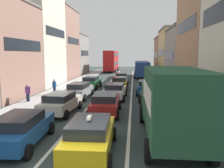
{
  "coord_description": "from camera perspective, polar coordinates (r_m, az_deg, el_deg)",
  "views": [
    {
      "loc": [
        1.92,
        -7.53,
        4.2
      ],
      "look_at": [
        0.0,
        12.0,
        1.6
      ],
      "focal_mm": 35.73,
      "sensor_mm": 36.0,
      "label": 1
    }
  ],
  "objects": [
    {
      "name": "building_row_left",
      "position": [
        31.61,
        -20.87,
        10.14
      ],
      "size": [
        7.2,
        43.9,
        13.66
      ],
      "rotation": [
        0.0,
        0.0,
        1.57
      ],
      "color": "gray",
      "rests_on": "ground"
    },
    {
      "name": "sedan_right_lane_behind_truck",
      "position": [
        17.97,
        10.31,
        -3.5
      ],
      "size": [
        2.14,
        4.34,
        1.49
      ],
      "rotation": [
        0.0,
        0.0,
        1.59
      ],
      "color": "black",
      "rests_on": "ground"
    },
    {
      "name": "pedestrian_mid_sidewalk",
      "position": [
        20.78,
        -20.76,
        -1.95
      ],
      "size": [
        0.53,
        0.34,
        1.66
      ],
      "rotation": [
        0.0,
        0.0,
        1.31
      ],
      "color": "#262D47",
      "rests_on": "ground"
    },
    {
      "name": "taxi_centre_lane_front",
      "position": [
        9.8,
        -5.62,
        -12.82
      ],
      "size": [
        2.15,
        4.34,
        1.66
      ],
      "rotation": [
        0.0,
        0.0,
        1.6
      ],
      "color": "yellow",
      "rests_on": "ground"
    },
    {
      "name": "building_row_right",
      "position": [
        28.42,
        22.19,
        8.78
      ],
      "size": [
        7.2,
        43.9,
        12.5
      ],
      "rotation": [
        0.0,
        0.0,
        -1.57
      ],
      "color": "#9E7556",
      "rests_on": "ground"
    },
    {
      "name": "sedan_left_lane_fourth",
      "position": [
        27.97,
        -5.34,
        0.53
      ],
      "size": [
        2.15,
        4.34,
        1.49
      ],
      "rotation": [
        0.0,
        0.0,
        1.55
      ],
      "color": "#19592D",
      "rests_on": "ground"
    },
    {
      "name": "sedan_left_lane_third",
      "position": [
        21.87,
        -8.39,
        -1.49
      ],
      "size": [
        2.25,
        4.39,
        1.49
      ],
      "rotation": [
        0.0,
        0.0,
        1.52
      ],
      "color": "gray",
      "rests_on": "ground"
    },
    {
      "name": "bus_mid_queue_primary",
      "position": [
        42.18,
        7.67,
        4.17
      ],
      "size": [
        2.88,
        10.52,
        2.9
      ],
      "rotation": [
        0.0,
        0.0,
        1.56
      ],
      "color": "navy",
      "rests_on": "ground"
    },
    {
      "name": "removalist_box_truck",
      "position": [
        11.06,
        14.8,
        -4.34
      ],
      "size": [
        2.76,
        7.73,
        3.58
      ],
      "rotation": [
        0.0,
        0.0,
        1.58
      ],
      "color": "#1E5933",
      "rests_on": "ground"
    },
    {
      "name": "pedestrian_far_sidewalk",
      "position": [
        24.0,
        -14.53,
        -0.49
      ],
      "size": [
        0.34,
        0.5,
        1.66
      ],
      "rotation": [
        0.0,
        0.0,
        5.87
      ],
      "color": "#262D47",
      "rests_on": "ground"
    },
    {
      "name": "sedan_centre_lane_second",
      "position": [
        15.86,
        -1.67,
        -4.85
      ],
      "size": [
        2.13,
        4.33,
        1.49
      ],
      "rotation": [
        0.0,
        0.0,
        1.59
      ],
      "color": "#A51E1E",
      "rests_on": "ground"
    },
    {
      "name": "coupe_centre_lane_fourth",
      "position": [
        27.29,
        1.86,
        0.39
      ],
      "size": [
        2.19,
        4.36,
        1.49
      ],
      "rotation": [
        0.0,
        0.0,
        1.61
      ],
      "color": "#B29319",
      "rests_on": "ground"
    },
    {
      "name": "lane_stripe_left",
      "position": [
        28.08,
        -1.86,
        -1.04
      ],
      "size": [
        0.16,
        60.0,
        0.01
      ],
      "primitive_type": "cube",
      "color": "silver",
      "rests_on": "ground"
    },
    {
      "name": "bus_far_queue_secondary",
      "position": [
        54.7,
        -0.17,
        6.12
      ],
      "size": [
        2.99,
        10.56,
        5.06
      ],
      "rotation": [
        0.0,
        0.0,
        1.55
      ],
      "color": "#B21919",
      "rests_on": "ground"
    },
    {
      "name": "hatchback_centre_lane_third",
      "position": [
        21.15,
        0.77,
        -1.71
      ],
      "size": [
        2.19,
        4.37,
        1.49
      ],
      "rotation": [
        0.0,
        0.0,
        1.53
      ],
      "color": "silver",
      "rests_on": "ground"
    },
    {
      "name": "wagon_right_lane_far",
      "position": [
        23.93,
        8.77,
        -0.71
      ],
      "size": [
        2.23,
        4.38,
        1.49
      ],
      "rotation": [
        0.0,
        0.0,
        1.52
      ],
      "color": "#194C8C",
      "rests_on": "ground"
    },
    {
      "name": "lane_stripe_right",
      "position": [
        27.85,
        5.1,
        -1.14
      ],
      "size": [
        0.16,
        60.0,
        0.01
      ],
      "primitive_type": "cube",
      "color": "silver",
      "rests_on": "ground"
    },
    {
      "name": "sedan_left_lane_front",
      "position": [
        11.35,
        -22.29,
        -10.5
      ],
      "size": [
        2.24,
        4.39,
        1.49
      ],
      "rotation": [
        0.0,
        0.0,
        1.62
      ],
      "color": "#194C8C",
      "rests_on": "ground"
    },
    {
      "name": "sidewalk_left",
      "position": [
        29.14,
        -11.66,
        -0.75
      ],
      "size": [
        2.6,
        64.0,
        0.14
      ],
      "primitive_type": "cube",
      "color": "#A7A7A7",
      "rests_on": "ground"
    },
    {
      "name": "wagon_left_lane_second",
      "position": [
        16.4,
        -12.98,
        -4.63
      ],
      "size": [
        2.28,
        4.41,
        1.49
      ],
      "rotation": [
        0.0,
        0.0,
        1.51
      ],
      "color": "beige",
      "rests_on": "ground"
    },
    {
      "name": "sedan_centre_lane_fifth",
      "position": [
        33.3,
        2.35,
        1.68
      ],
      "size": [
        2.27,
        4.4,
        1.49
      ],
      "rotation": [
        0.0,
        0.0,
        1.63
      ],
      "color": "#759EB7",
      "rests_on": "ground"
    }
  ]
}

